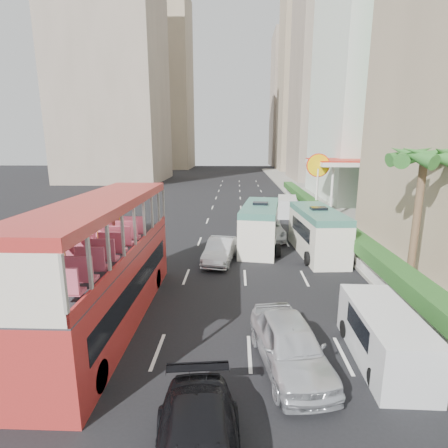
{
  "coord_description": "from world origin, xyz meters",
  "views": [
    {
      "loc": [
        -0.89,
        -12.76,
        7.09
      ],
      "look_at": [
        -1.5,
        4.0,
        3.2
      ],
      "focal_mm": 28.0,
      "sensor_mm": 36.0,
      "label": 1
    }
  ],
  "objects_px": {
    "double_decker_bus": "(105,263)",
    "van_asset": "(267,238)",
    "car_silver_lane_a": "(220,261)",
    "panel_van_far": "(287,206)",
    "car_silver_lane_b": "(289,366)",
    "shell_station": "(344,187)",
    "minibus_near": "(260,226)",
    "palm_tree": "(416,222)",
    "panel_van_near": "(384,336)",
    "minibus_far": "(317,232)"
  },
  "relations": [
    {
      "from": "double_decker_bus",
      "to": "van_asset",
      "type": "height_order",
      "value": "double_decker_bus"
    },
    {
      "from": "car_silver_lane_a",
      "to": "panel_van_far",
      "type": "height_order",
      "value": "panel_van_far"
    },
    {
      "from": "car_silver_lane_b",
      "to": "shell_station",
      "type": "xyz_separation_m",
      "value": [
        9.14,
        25.67,
        2.75
      ]
    },
    {
      "from": "car_silver_lane_b",
      "to": "minibus_near",
      "type": "bearing_deg",
      "value": 80.9
    },
    {
      "from": "double_decker_bus",
      "to": "palm_tree",
      "type": "distance_m",
      "value": 14.39
    },
    {
      "from": "car_silver_lane_a",
      "to": "car_silver_lane_b",
      "type": "bearing_deg",
      "value": -66.59
    },
    {
      "from": "panel_van_near",
      "to": "double_decker_bus",
      "type": "bearing_deg",
      "value": 168.4
    },
    {
      "from": "car_silver_lane_b",
      "to": "shell_station",
      "type": "height_order",
      "value": "shell_station"
    },
    {
      "from": "car_silver_lane_b",
      "to": "van_asset",
      "type": "bearing_deg",
      "value": 78.19
    },
    {
      "from": "double_decker_bus",
      "to": "panel_van_far",
      "type": "xyz_separation_m",
      "value": [
        10.18,
        21.95,
        -1.63
      ]
    },
    {
      "from": "panel_van_near",
      "to": "shell_station",
      "type": "height_order",
      "value": "shell_station"
    },
    {
      "from": "minibus_far",
      "to": "shell_station",
      "type": "bearing_deg",
      "value": 63.5
    },
    {
      "from": "car_silver_lane_b",
      "to": "panel_van_near",
      "type": "bearing_deg",
      "value": -1.41
    },
    {
      "from": "minibus_near",
      "to": "minibus_far",
      "type": "relative_size",
      "value": 1.01
    },
    {
      "from": "car_silver_lane_a",
      "to": "minibus_far",
      "type": "height_order",
      "value": "minibus_far"
    },
    {
      "from": "panel_van_near",
      "to": "car_silver_lane_a",
      "type": "bearing_deg",
      "value": 121.73
    },
    {
      "from": "palm_tree",
      "to": "minibus_near",
      "type": "bearing_deg",
      "value": 135.94
    },
    {
      "from": "car_silver_lane_b",
      "to": "minibus_far",
      "type": "relative_size",
      "value": 0.71
    },
    {
      "from": "car_silver_lane_b",
      "to": "minibus_far",
      "type": "xyz_separation_m",
      "value": [
        3.49,
        11.99,
        1.48
      ]
    },
    {
      "from": "minibus_far",
      "to": "panel_van_far",
      "type": "xyz_separation_m",
      "value": [
        -0.18,
        12.63,
        -0.58
      ]
    },
    {
      "from": "minibus_far",
      "to": "palm_tree",
      "type": "height_order",
      "value": "palm_tree"
    },
    {
      "from": "panel_van_far",
      "to": "minibus_far",
      "type": "bearing_deg",
      "value": -82.02
    },
    {
      "from": "minibus_near",
      "to": "panel_van_near",
      "type": "bearing_deg",
      "value": -67.92
    },
    {
      "from": "shell_station",
      "to": "car_silver_lane_a",
      "type": "bearing_deg",
      "value": -127.6
    },
    {
      "from": "minibus_near",
      "to": "shell_station",
      "type": "distance_m",
      "value": 15.34
    },
    {
      "from": "minibus_far",
      "to": "panel_van_near",
      "type": "height_order",
      "value": "minibus_far"
    },
    {
      "from": "double_decker_bus",
      "to": "minibus_near",
      "type": "xyz_separation_m",
      "value": [
        6.75,
        10.82,
        -1.03
      ]
    },
    {
      "from": "van_asset",
      "to": "minibus_near",
      "type": "height_order",
      "value": "minibus_near"
    },
    {
      "from": "minibus_far",
      "to": "panel_van_near",
      "type": "distance_m",
      "value": 11.56
    },
    {
      "from": "shell_station",
      "to": "minibus_far",
      "type": "bearing_deg",
      "value": -112.43
    },
    {
      "from": "double_decker_bus",
      "to": "car_silver_lane_b",
      "type": "distance_m",
      "value": 7.78
    },
    {
      "from": "minibus_near",
      "to": "panel_van_near",
      "type": "xyz_separation_m",
      "value": [
        3.26,
        -13.04,
        -0.61
      ]
    },
    {
      "from": "double_decker_bus",
      "to": "shell_station",
      "type": "height_order",
      "value": "shell_station"
    },
    {
      "from": "car_silver_lane_a",
      "to": "minibus_near",
      "type": "distance_m",
      "value": 4.4
    },
    {
      "from": "palm_tree",
      "to": "panel_van_near",
      "type": "bearing_deg",
      "value": -121.39
    },
    {
      "from": "van_asset",
      "to": "panel_van_near",
      "type": "relative_size",
      "value": 1.17
    },
    {
      "from": "palm_tree",
      "to": "minibus_far",
      "type": "bearing_deg",
      "value": 122.96
    },
    {
      "from": "minibus_near",
      "to": "panel_van_near",
      "type": "height_order",
      "value": "minibus_near"
    },
    {
      "from": "double_decker_bus",
      "to": "panel_van_far",
      "type": "bearing_deg",
      "value": 65.13
    },
    {
      "from": "minibus_far",
      "to": "panel_van_near",
      "type": "bearing_deg",
      "value": -95.79
    },
    {
      "from": "minibus_far",
      "to": "shell_station",
      "type": "xyz_separation_m",
      "value": [
        5.65,
        13.68,
        1.27
      ]
    },
    {
      "from": "panel_van_far",
      "to": "shell_station",
      "type": "height_order",
      "value": "shell_station"
    },
    {
      "from": "panel_van_far",
      "to": "palm_tree",
      "type": "relative_size",
      "value": 0.7
    },
    {
      "from": "van_asset",
      "to": "panel_van_far",
      "type": "distance_m",
      "value": 9.32
    },
    {
      "from": "van_asset",
      "to": "panel_van_near",
      "type": "distance_m",
      "value": 15.53
    },
    {
      "from": "van_asset",
      "to": "shell_station",
      "type": "relative_size",
      "value": 0.65
    },
    {
      "from": "van_asset",
      "to": "minibus_near",
      "type": "bearing_deg",
      "value": -108.83
    },
    {
      "from": "panel_van_far",
      "to": "car_silver_lane_a",
      "type": "bearing_deg",
      "value": -105.62
    },
    {
      "from": "panel_van_near",
      "to": "palm_tree",
      "type": "distance_m",
      "value": 7.7
    },
    {
      "from": "car_silver_lane_a",
      "to": "minibus_far",
      "type": "xyz_separation_m",
      "value": [
        6.21,
        1.72,
        1.48
      ]
    }
  ]
}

